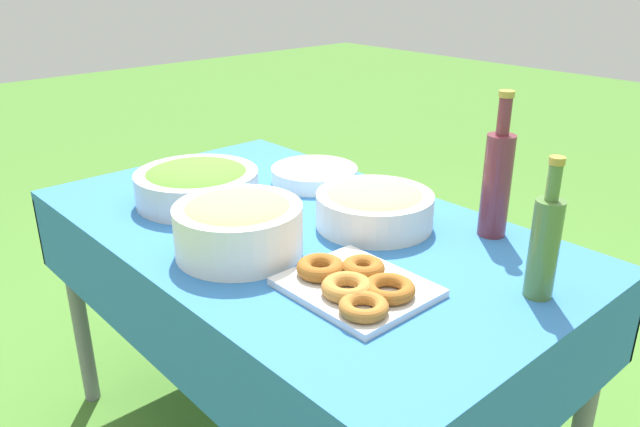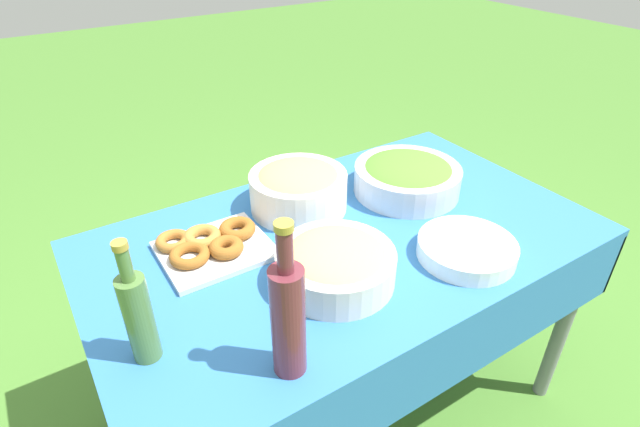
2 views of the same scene
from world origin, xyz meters
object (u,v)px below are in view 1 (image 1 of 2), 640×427
wine_bottle (497,181)px  plate_stack (314,175)px  pasta_bowl (375,206)px  donut_platter (356,284)px  bread_bowl (238,224)px  olive_oil_bottle (545,244)px  salad_bowl (197,183)px

wine_bottle → plate_stack: bearing=6.9°
pasta_bowl → plate_stack: size_ratio=1.14×
donut_platter → wine_bottle: (-0.02, -0.47, 0.12)m
plate_stack → bread_bowl: bread_bowl is taller
pasta_bowl → olive_oil_bottle: 0.48m
olive_oil_bottle → bread_bowl: (0.58, 0.34, -0.04)m
donut_platter → bread_bowl: 0.33m
salad_bowl → pasta_bowl: bearing=-151.1°
donut_platter → bread_bowl: bearing=11.7°
pasta_bowl → donut_platter: 0.36m
olive_oil_bottle → wine_bottle: size_ratio=0.82×
plate_stack → donut_platter: bearing=145.5°
pasta_bowl → donut_platter: (-0.22, 0.29, -0.03)m
salad_bowl → wine_bottle: 0.82m
salad_bowl → bread_bowl: bearing=163.5°
salad_bowl → pasta_bowl: size_ratio=1.14×
wine_bottle → donut_platter: bearing=88.0°
olive_oil_bottle → bread_bowl: olive_oil_bottle is taller
bread_bowl → olive_oil_bottle: bearing=-149.4°
plate_stack → wine_bottle: (-0.59, -0.07, 0.12)m
salad_bowl → wine_bottle: wine_bottle is taller
bread_bowl → donut_platter: bearing=-168.3°
plate_stack → wine_bottle: wine_bottle is taller
plate_stack → bread_bowl: 0.53m
wine_bottle → bread_bowl: size_ratio=1.21×
salad_bowl → olive_oil_bottle: (-0.93, -0.24, 0.06)m
plate_stack → salad_bowl: bearing=75.0°
donut_platter → bread_bowl: (0.32, 0.07, 0.05)m
olive_oil_bottle → wine_bottle: 0.31m
salad_bowl → bread_bowl: bread_bowl is taller
salad_bowl → plate_stack: bearing=-105.0°
pasta_bowl → salad_bowl: bearing=28.9°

